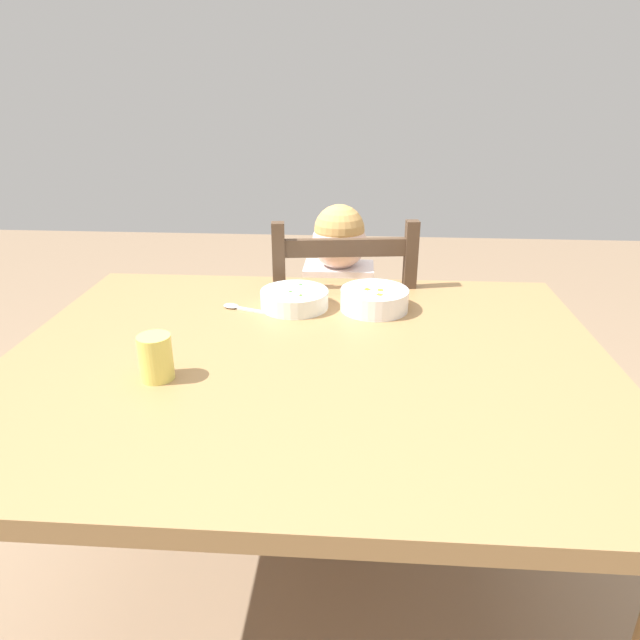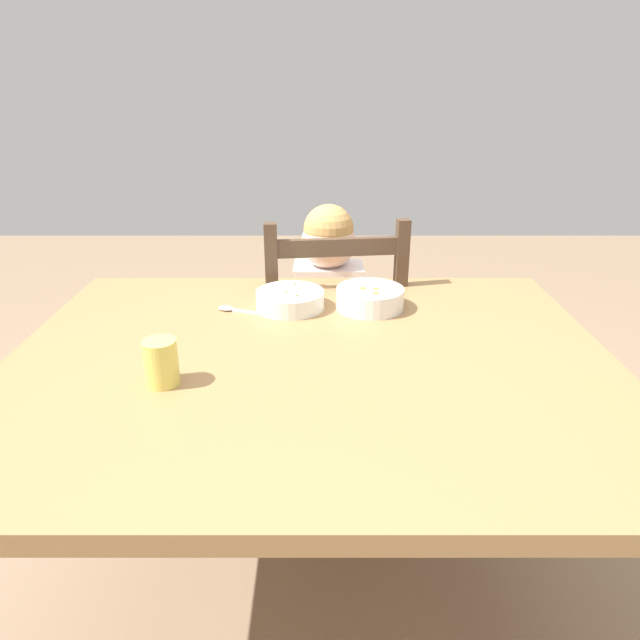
{
  "view_description": "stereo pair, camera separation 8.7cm",
  "coord_description": "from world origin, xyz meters",
  "px_view_note": "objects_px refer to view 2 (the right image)",
  "views": [
    {
      "loc": [
        0.11,
        -1.13,
        1.32
      ],
      "look_at": [
        0.02,
        0.09,
        0.81
      ],
      "focal_mm": 32.13,
      "sensor_mm": 36.0,
      "label": 1
    },
    {
      "loc": [
        0.02,
        -1.13,
        1.32
      ],
      "look_at": [
        0.02,
        0.09,
        0.81
      ],
      "focal_mm": 32.13,
      "sensor_mm": 36.0,
      "label": 2
    }
  ],
  "objects_px": {
    "child_figure": "(327,308)",
    "dining_table": "(310,393)",
    "bowl_of_peas": "(289,299)",
    "spoon": "(232,310)",
    "dining_chair": "(329,357)",
    "bowl_of_carrots": "(369,297)",
    "drinking_cup": "(160,363)"
  },
  "relations": [
    {
      "from": "dining_table",
      "to": "drinking_cup",
      "type": "bearing_deg",
      "value": -157.11
    },
    {
      "from": "dining_chair",
      "to": "bowl_of_peas",
      "type": "relative_size",
      "value": 5.28
    },
    {
      "from": "dining_chair",
      "to": "bowl_of_carrots",
      "type": "xyz_separation_m",
      "value": [
        0.1,
        -0.3,
        0.32
      ]
    },
    {
      "from": "child_figure",
      "to": "bowl_of_peas",
      "type": "relative_size",
      "value": 5.37
    },
    {
      "from": "bowl_of_peas",
      "to": "drinking_cup",
      "type": "height_order",
      "value": "drinking_cup"
    },
    {
      "from": "child_figure",
      "to": "bowl_of_carrots",
      "type": "xyz_separation_m",
      "value": [
        0.11,
        -0.29,
        0.15
      ]
    },
    {
      "from": "spoon",
      "to": "drinking_cup",
      "type": "bearing_deg",
      "value": -102.26
    },
    {
      "from": "spoon",
      "to": "dining_chair",
      "type": "bearing_deg",
      "value": 50.69
    },
    {
      "from": "child_figure",
      "to": "bowl_of_carrots",
      "type": "distance_m",
      "value": 0.34
    },
    {
      "from": "dining_table",
      "to": "child_figure",
      "type": "distance_m",
      "value": 0.58
    },
    {
      "from": "dining_chair",
      "to": "spoon",
      "type": "distance_m",
      "value": 0.51
    },
    {
      "from": "bowl_of_carrots",
      "to": "drinking_cup",
      "type": "bearing_deg",
      "value": -137.33
    },
    {
      "from": "dining_table",
      "to": "drinking_cup",
      "type": "distance_m",
      "value": 0.35
    },
    {
      "from": "dining_chair",
      "to": "child_figure",
      "type": "distance_m",
      "value": 0.18
    },
    {
      "from": "spoon",
      "to": "bowl_of_carrots",
      "type": "bearing_deg",
      "value": 3.4
    },
    {
      "from": "bowl_of_carrots",
      "to": "spoon",
      "type": "bearing_deg",
      "value": -176.6
    },
    {
      "from": "spoon",
      "to": "child_figure",
      "type": "bearing_deg",
      "value": 50.76
    },
    {
      "from": "dining_table",
      "to": "bowl_of_peas",
      "type": "distance_m",
      "value": 0.32
    },
    {
      "from": "bowl_of_carrots",
      "to": "bowl_of_peas",
      "type": "bearing_deg",
      "value": 179.99
    },
    {
      "from": "dining_table",
      "to": "spoon",
      "type": "height_order",
      "value": "spoon"
    },
    {
      "from": "bowl_of_peas",
      "to": "spoon",
      "type": "xyz_separation_m",
      "value": [
        -0.15,
        -0.02,
        -0.02
      ]
    },
    {
      "from": "drinking_cup",
      "to": "dining_table",
      "type": "bearing_deg",
      "value": 22.89
    },
    {
      "from": "bowl_of_peas",
      "to": "spoon",
      "type": "bearing_deg",
      "value": -171.8
    },
    {
      "from": "dining_table",
      "to": "bowl_of_carrots",
      "type": "xyz_separation_m",
      "value": [
        0.15,
        0.29,
        0.12
      ]
    },
    {
      "from": "bowl_of_peas",
      "to": "drinking_cup",
      "type": "xyz_separation_m",
      "value": [
        -0.23,
        -0.41,
        0.02
      ]
    },
    {
      "from": "dining_chair",
      "to": "child_figure",
      "type": "height_order",
      "value": "child_figure"
    },
    {
      "from": "child_figure",
      "to": "spoon",
      "type": "height_order",
      "value": "child_figure"
    },
    {
      "from": "spoon",
      "to": "dining_table",
      "type": "bearing_deg",
      "value": -52.04
    },
    {
      "from": "child_figure",
      "to": "dining_table",
      "type": "bearing_deg",
      "value": -94.71
    },
    {
      "from": "dining_chair",
      "to": "child_figure",
      "type": "bearing_deg",
      "value": -132.19
    },
    {
      "from": "dining_table",
      "to": "spoon",
      "type": "distance_m",
      "value": 0.35
    },
    {
      "from": "bowl_of_carrots",
      "to": "dining_chair",
      "type": "bearing_deg",
      "value": 108.49
    }
  ]
}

